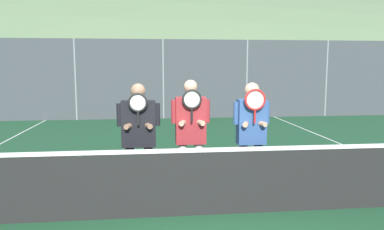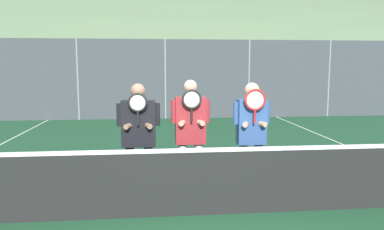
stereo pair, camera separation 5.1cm
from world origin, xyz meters
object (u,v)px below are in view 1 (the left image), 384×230
Objects in this scene: player_center_right at (251,130)px; car_right_of_center at (349,89)px; car_far_left at (41,91)px; car_center at (258,89)px; player_leftmost at (139,132)px; car_left_of_center at (154,91)px; player_center_left at (191,131)px.

player_center_right is 14.81m from car_right_of_center.
car_far_left is 10.06m from car_center.
car_far_left is at bearing 111.45° from player_leftmost.
player_center_right reaches higher than car_left_of_center.
car_center is (4.94, -0.30, 0.10)m from car_left_of_center.
player_center_left is 12.20m from car_left_of_center.
player_center_right is 12.45m from car_center.
car_center is at bearing -1.47° from car_far_left.
car_center is at bearing -176.29° from car_right_of_center.
player_leftmost is at bearing -91.58° from car_left_of_center.
car_right_of_center is at bearing 52.77° from player_center_left.
car_left_of_center is 4.95m from car_center.
car_center reaches higher than car_right_of_center.
player_center_right is at bearing -2.05° from player_center_left.
car_far_left reaches higher than car_right_of_center.
player_center_left reaches higher than player_center_right.
car_right_of_center is (4.76, 0.31, -0.05)m from car_center.
car_right_of_center is (10.04, 12.21, -0.16)m from player_leftmost.
player_center_right reaches higher than player_leftmost.
player_center_left is at bearing -87.97° from car_left_of_center.
player_center_left is (0.77, 0.01, 0.01)m from player_leftmost.
car_left_of_center is at bearing 88.42° from player_leftmost.
car_center is (4.51, 11.89, -0.12)m from player_center_left.
player_leftmost is 15.81m from car_right_of_center.
player_center_left reaches higher than car_right_of_center.
player_leftmost is 13.02m from car_center.
player_leftmost is 0.41× the size of car_center.
player_leftmost is at bearing -179.13° from player_center_left.
car_far_left reaches higher than player_center_right.
car_left_of_center is (-0.43, 12.19, -0.22)m from player_center_left.
player_leftmost is 13.07m from car_far_left.
car_right_of_center reaches higher than car_left_of_center.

